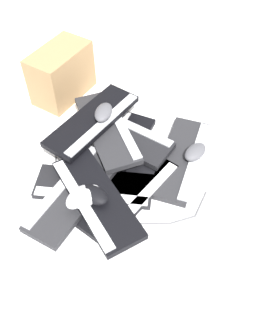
{
  "coord_description": "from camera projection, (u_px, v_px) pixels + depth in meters",
  "views": [
    {
      "loc": [
        -0.06,
        -0.84,
        1.14
      ],
      "look_at": [
        0.0,
        0.06,
        0.06
      ],
      "focal_mm": 40.0,
      "sensor_mm": 36.0,
      "label": 1
    }
  ],
  "objects": [
    {
      "name": "mouse_3",
      "position": [
        79.0,
        197.0,
        1.26
      ],
      "size": [
        0.12,
        0.13,
        0.04
      ],
      "primitive_type": "ellipsoid",
      "rotation": [
        0.0,
        0.0,
        4.04
      ],
      "color": "#B7B7BC",
      "rests_on": "keyboard_7"
    },
    {
      "name": "mouse_2",
      "position": [
        94.0,
        195.0,
        1.27
      ],
      "size": [
        0.13,
        0.12,
        0.04
      ],
      "primitive_type": "ellipsoid",
      "rotation": [
        0.0,
        0.0,
        2.41
      ],
      "color": "black",
      "rests_on": "keyboard_7"
    },
    {
      "name": "mouse_0",
      "position": [
        195.0,
        152.0,
        1.47
      ],
      "size": [
        0.12,
        0.12,
        0.04
      ],
      "primitive_type": "ellipsoid",
      "rotation": [
        0.0,
        0.0,
        0.8
      ],
      "color": "#4C4C51",
      "rests_on": "keyboard_0"
    },
    {
      "name": "mouse_4",
      "position": [
        87.0,
        197.0,
        1.26
      ],
      "size": [
        0.12,
        0.13,
        0.04
      ],
      "primitive_type": "ellipsoid",
      "rotation": [
        0.0,
        0.0,
        4.04
      ],
      "color": "silver",
      "rests_on": "keyboard_7"
    },
    {
      "name": "keyboard_0",
      "position": [
        181.0,
        158.0,
        1.5
      ],
      "size": [
        0.31,
        0.46,
        0.03
      ],
      "color": "#232326",
      "rests_on": "ground"
    },
    {
      "name": "keyboard_1",
      "position": [
        118.0,
        150.0,
        1.53
      ],
      "size": [
        0.34,
        0.46,
        0.03
      ],
      "color": "black",
      "rests_on": "ground"
    },
    {
      "name": "keyboard_4",
      "position": [
        121.0,
        134.0,
        1.54
      ],
      "size": [
        0.44,
        0.39,
        0.03
      ],
      "color": "black",
      "rests_on": "keyboard_1"
    },
    {
      "name": "keyboard_2",
      "position": [
        94.0,
        187.0,
        1.41
      ],
      "size": [
        0.46,
        0.23,
        0.03
      ],
      "color": "black",
      "rests_on": "ground"
    },
    {
      "name": "keyboard_7",
      "position": [
        96.0,
        199.0,
        1.3
      ],
      "size": [
        0.33,
        0.46,
        0.03
      ],
      "color": "black",
      "rests_on": "keyboard_5"
    },
    {
      "name": "keyboard_8",
      "position": [
        93.0,
        121.0,
        1.51
      ],
      "size": [
        0.39,
        0.44,
        0.03
      ],
      "color": "black",
      "rests_on": "keyboard_6"
    },
    {
      "name": "keyboard_3",
      "position": [
        129.0,
        194.0,
        1.38
      ],
      "size": [
        0.41,
        0.43,
        0.03
      ],
      "color": "black",
      "rests_on": "ground"
    },
    {
      "name": "mouse_1",
      "position": [
        103.0,
        112.0,
        1.49
      ],
      "size": [
        0.1,
        0.12,
        0.04
      ],
      "primitive_type": "ellipsoid",
      "rotation": [
        0.0,
        0.0,
        4.41
      ],
      "color": "#4C4C51",
      "rests_on": "keyboard_8"
    },
    {
      "name": "keyboard_6",
      "position": [
        107.0,
        129.0,
        1.52
      ],
      "size": [
        0.27,
        0.46,
        0.03
      ],
      "color": "#232326",
      "rests_on": "keyboard_4"
    },
    {
      "name": "ground_plane",
      "position": [
        135.0,
        191.0,
        1.41
      ],
      "size": [
        3.2,
        3.2,
        0.0
      ],
      "primitive_type": "plane",
      "color": "white"
    },
    {
      "name": "keyboard_5",
      "position": [
        75.0,
        192.0,
        1.35
      ],
      "size": [
        0.37,
        0.45,
        0.03
      ],
      "color": "#232326",
      "rests_on": "keyboard_2"
    },
    {
      "name": "cable_0",
      "position": [
        112.0,
        190.0,
        1.41
      ],
      "size": [
        0.59,
        0.43,
        0.01
      ],
      "color": "#59595B",
      "rests_on": "ground"
    },
    {
      "name": "cardboard_box",
      "position": [
        61.0,
        73.0,
        1.69
      ],
      "size": [
        0.3,
        0.33,
        0.23
      ],
      "primitive_type": "cube",
      "rotation": [
        0.0,
        0.0,
        0.95
      ],
      "color": "#9E774C",
      "rests_on": "ground"
    }
  ]
}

